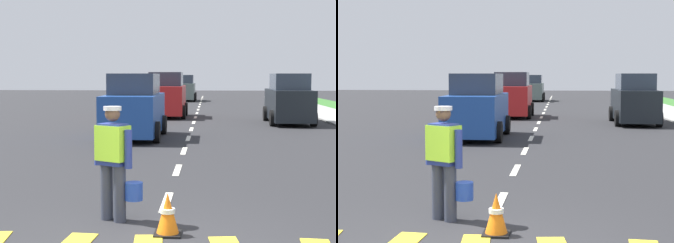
# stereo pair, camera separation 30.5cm
# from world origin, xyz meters

# --- Properties ---
(ground_plane) EXTENTS (96.00, 96.00, 0.00)m
(ground_plane) POSITION_xyz_m (0.00, 21.00, 0.00)
(ground_plane) COLOR #28282B
(lane_center_line) EXTENTS (0.14, 46.40, 0.01)m
(lane_center_line) POSITION_xyz_m (0.00, 25.20, 0.00)
(lane_center_line) COLOR silver
(lane_center_line) RESTS_ON ground
(road_worker) EXTENTS (0.74, 0.47, 1.67)m
(road_worker) POSITION_xyz_m (-0.66, 1.54, 0.93)
(road_worker) COLOR #383D4C
(road_worker) RESTS_ON ground
(traffic_cone_near) EXTENTS (0.36, 0.36, 0.57)m
(traffic_cone_near) POSITION_xyz_m (0.16, 0.91, 0.28)
(traffic_cone_near) COLOR black
(traffic_cone_near) RESTS_ON ground
(car_oncoming_second) EXTENTS (2.07, 3.84, 2.28)m
(car_oncoming_second) POSITION_xyz_m (-1.49, 20.75, 1.06)
(car_oncoming_second) COLOR red
(car_oncoming_second) RESTS_ON ground
(car_parked_far) EXTENTS (1.91, 4.39, 2.20)m
(car_parked_far) POSITION_xyz_m (4.18, 17.63, 1.02)
(car_parked_far) COLOR black
(car_parked_far) RESTS_ON ground
(car_oncoming_third) EXTENTS (2.08, 4.35, 2.16)m
(car_oncoming_third) POSITION_xyz_m (-1.46, 38.01, 1.01)
(car_oncoming_third) COLOR slate
(car_oncoming_third) RESTS_ON ground
(car_oncoming_lead) EXTENTS (1.97, 4.07, 2.18)m
(car_oncoming_lead) POSITION_xyz_m (-1.83, 11.72, 1.01)
(car_oncoming_lead) COLOR #1E4799
(car_oncoming_lead) RESTS_ON ground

